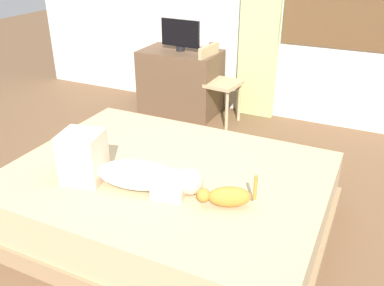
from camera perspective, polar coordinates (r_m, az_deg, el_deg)
name	(u,v)px	position (r m, az deg, el deg)	size (l,w,h in m)	color
ground_plane	(164,233)	(3.07, -3.82, -12.17)	(16.00, 16.00, 0.00)	brown
bed	(167,199)	(3.02, -3.38, -7.66)	(2.21, 1.67, 0.46)	#997A56
person_lying	(124,169)	(2.72, -9.28, -3.58)	(0.94, 0.43, 0.34)	silver
cat	(226,196)	(2.51, 4.73, -7.29)	(0.33, 0.21, 0.21)	#C67A2D
desk	(181,82)	(4.98, -1.57, 8.40)	(0.90, 0.56, 0.74)	brown
tv_monitor	(180,35)	(4.84, -1.61, 14.62)	(0.48, 0.10, 0.35)	black
cup	(213,46)	(4.90, 2.83, 13.07)	(0.08, 0.08, 0.09)	#B23D38
chair_by_desk	(216,78)	(4.66, 3.33, 8.85)	(0.42, 0.42, 0.86)	tan
curtain_left	(261,15)	(4.75, 9.37, 16.90)	(0.44, 0.06, 2.30)	#ADCC75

